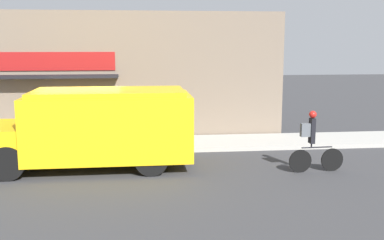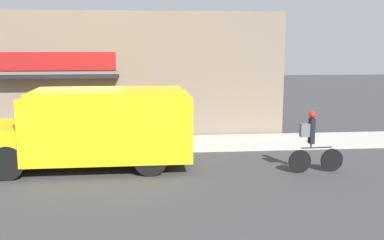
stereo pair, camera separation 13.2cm
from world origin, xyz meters
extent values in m
plane|color=#38383A|center=(0.00, 0.00, 0.00)|extent=(70.00, 70.00, 0.00)
cube|color=#ADAAA3|center=(0.00, 1.06, 0.07)|extent=(28.00, 2.11, 0.14)
cube|color=#756656|center=(0.00, 2.26, 2.31)|extent=(14.23, 0.18, 4.62)
cube|color=maroon|center=(-1.09, 2.15, 2.86)|extent=(4.13, 0.05, 0.64)
cube|color=black|center=(-1.09, 1.86, 2.35)|extent=(4.34, 0.62, 0.10)
cube|color=yellow|center=(1.01, -1.47, 1.19)|extent=(4.51, 2.29, 1.76)
cube|color=yellow|center=(-1.95, -1.50, 0.80)|extent=(1.45, 2.08, 0.97)
cube|color=yellow|center=(1.01, -1.47, 2.14)|extent=(4.15, 2.11, 0.13)
cube|color=red|center=(-0.24, -0.11, 1.28)|extent=(0.03, 0.44, 0.44)
cylinder|color=black|center=(-1.55, -0.53, 0.45)|extent=(0.90, 0.27, 0.89)
cylinder|color=black|center=(-1.53, -2.46, 0.45)|extent=(0.90, 0.27, 0.89)
cylinder|color=black|center=(2.12, -0.49, 0.45)|extent=(0.90, 0.27, 0.89)
cylinder|color=black|center=(2.14, -2.42, 0.45)|extent=(0.90, 0.27, 0.89)
cylinder|color=black|center=(7.09, -2.52, 0.32)|extent=(0.64, 0.07, 0.64)
cylinder|color=black|center=(6.17, -2.57, 0.32)|extent=(0.64, 0.07, 0.64)
cylinder|color=black|center=(6.63, -2.55, 0.69)|extent=(0.88, 0.08, 0.04)
cylinder|color=black|center=(6.47, -2.55, 0.75)|extent=(0.04, 0.04, 0.12)
cube|color=black|center=(6.47, -2.55, 1.15)|extent=(0.13, 0.21, 0.68)
sphere|color=red|center=(6.47, -2.55, 1.60)|extent=(0.20, 0.20, 0.20)
cube|color=#565B60|center=(6.28, -2.56, 1.18)|extent=(0.27, 0.15, 0.36)
cylinder|color=slate|center=(2.37, 1.56, 0.51)|extent=(0.59, 0.59, 0.74)
cylinder|color=black|center=(2.37, 1.56, 0.90)|extent=(0.60, 0.60, 0.04)
camera|label=1|loc=(1.98, -14.02, 3.47)|focal=42.00mm
camera|label=2|loc=(2.11, -14.03, 3.47)|focal=42.00mm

